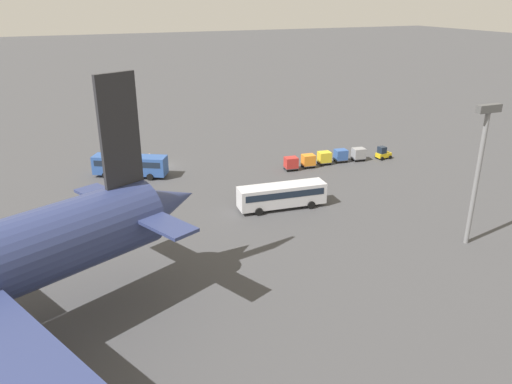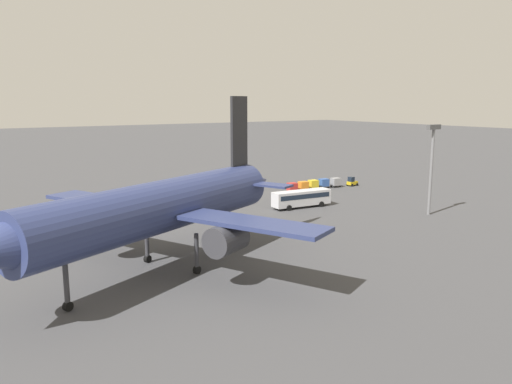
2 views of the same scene
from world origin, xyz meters
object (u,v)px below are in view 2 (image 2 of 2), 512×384
(cargo_cart_blue, at_px, (324,183))
(shuttle_bus_far, at_px, (301,197))
(cargo_cart_orange, at_px, (303,186))
(airplane, at_px, (162,207))
(baggage_tug, at_px, (352,182))
(worker_person, at_px, (184,189))
(cargo_cart_red, at_px, (292,187))
(shuttle_bus_near, at_px, (177,190))
(cargo_cart_yellow, at_px, (313,184))
(cargo_cart_grey, at_px, (336,182))

(cargo_cart_blue, bearing_deg, shuttle_bus_far, 38.06)
(shuttle_bus_far, height_order, cargo_cart_orange, shuttle_bus_far)
(cargo_cart_blue, bearing_deg, airplane, 31.57)
(airplane, bearing_deg, shuttle_bus_far, -176.40)
(baggage_tug, relative_size, cargo_cart_blue, 1.14)
(worker_person, bearing_deg, cargo_cart_orange, 152.96)
(cargo_cart_red, bearing_deg, airplane, 36.34)
(worker_person, xyz_separation_m, cargo_cart_blue, (-28.56, 11.02, 0.32))
(shuttle_bus_near, bearing_deg, baggage_tug, -161.20)
(cargo_cart_yellow, bearing_deg, baggage_tug, 173.50)
(cargo_cart_grey, height_order, cargo_cart_yellow, same)
(airplane, xyz_separation_m, baggage_tug, (-58.73, -30.35, -6.43))
(shuttle_bus_near, xyz_separation_m, shuttle_bus_far, (-15.52, 19.44, -0.04))
(baggage_tug, bearing_deg, cargo_cart_blue, -13.36)
(cargo_cart_orange, bearing_deg, cargo_cart_blue, -176.08)
(cargo_cart_blue, bearing_deg, cargo_cart_yellow, 1.19)
(cargo_cart_orange, relative_size, cargo_cart_red, 1.00)
(cargo_cart_blue, bearing_deg, shuttle_bus_near, -10.89)
(baggage_tug, distance_m, cargo_cart_blue, 7.42)
(airplane, bearing_deg, cargo_cart_orange, -169.88)
(cargo_cart_blue, bearing_deg, cargo_cart_red, 3.46)
(airplane, xyz_separation_m, cargo_cart_yellow, (-48.35, -31.54, -6.18))
(airplane, height_order, cargo_cart_blue, airplane)
(cargo_cart_orange, bearing_deg, baggage_tug, 176.49)
(airplane, xyz_separation_m, shuttle_bus_far, (-34.55, -18.39, -5.52))
(shuttle_bus_far, xyz_separation_m, cargo_cart_red, (-7.65, -12.65, -0.66))
(baggage_tug, relative_size, worker_person, 1.42)
(airplane, xyz_separation_m, cargo_cart_red, (-42.21, -31.04, -6.18))
(cargo_cart_grey, xyz_separation_m, cargo_cart_yellow, (6.14, -0.44, 0.00))
(cargo_cart_yellow, bearing_deg, shuttle_bus_far, 43.61)
(shuttle_bus_far, bearing_deg, worker_person, -58.90)
(shuttle_bus_near, bearing_deg, cargo_cart_blue, -161.43)
(baggage_tug, distance_m, worker_person, 37.91)
(shuttle_bus_near, xyz_separation_m, worker_person, (-3.82, -4.79, -1.02))
(baggage_tug, xyz_separation_m, cargo_cart_blue, (7.31, -1.25, 0.25))
(cargo_cart_orange, bearing_deg, worker_person, -27.04)
(airplane, distance_m, baggage_tug, 66.43)
(airplane, height_order, cargo_cart_grey, airplane)
(cargo_cart_blue, distance_m, cargo_cart_orange, 6.16)
(shuttle_bus_far, distance_m, cargo_cart_grey, 23.65)
(cargo_cart_yellow, bearing_deg, cargo_cart_red, 4.59)
(cargo_cart_yellow, bearing_deg, cargo_cart_blue, -178.81)
(shuttle_bus_near, distance_m, shuttle_bus_far, 24.87)
(cargo_cart_red, bearing_deg, shuttle_bus_near, -16.33)
(shuttle_bus_near, height_order, cargo_cart_orange, shuttle_bus_near)
(worker_person, bearing_deg, cargo_cart_yellow, 156.50)
(shuttle_bus_far, height_order, cargo_cart_yellow, shuttle_bus_far)
(shuttle_bus_near, xyz_separation_m, cargo_cart_grey, (-35.46, 6.73, -0.70))
(worker_person, height_order, cargo_cart_red, cargo_cart_red)
(cargo_cart_grey, distance_m, cargo_cart_yellow, 6.16)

